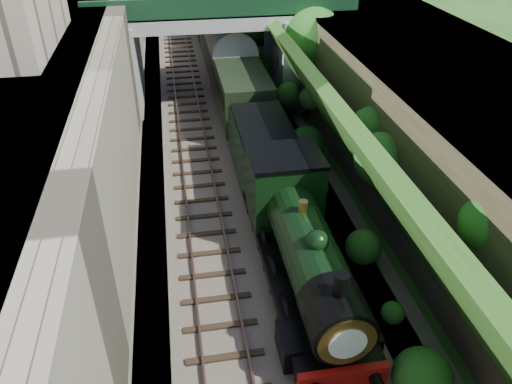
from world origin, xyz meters
TOP-DOWN VIEW (x-y plane):
  - trackbed at (0.00, 20.00)m, footprint 10.00×90.00m
  - retaining_wall at (-5.50, 20.00)m, footprint 1.00×90.00m
  - street_plateau_left at (-9.00, 20.00)m, footprint 6.00×90.00m
  - street_plateau_right at (9.50, 20.00)m, footprint 8.00×90.00m
  - embankment_slope at (4.91, 19.32)m, footprint 4.75×90.00m
  - track_left at (-2.00, 20.00)m, footprint 2.50×90.00m
  - track_right at (1.20, 20.00)m, footprint 2.50×90.00m
  - road_bridge at (0.94, 24.00)m, footprint 16.00×6.40m
  - tree at (5.91, 20.74)m, footprint 3.60×3.80m
  - locomotive at (1.20, 5.05)m, footprint 3.10×10.22m
  - tender at (1.20, 12.41)m, footprint 2.70×6.00m
  - coach_front at (1.20, 25.01)m, footprint 2.90×18.00m
  - coach_middle at (1.20, 43.81)m, footprint 2.90×18.00m

SIDE VIEW (x-z plane):
  - trackbed at x=0.00m, z-range 0.00..0.20m
  - track_left at x=-2.00m, z-range 0.15..0.35m
  - track_right at x=1.20m, z-range 0.15..0.35m
  - tender at x=1.20m, z-range 0.09..3.14m
  - locomotive at x=1.20m, z-range -0.02..3.81m
  - coach_front at x=1.20m, z-range 0.20..3.90m
  - coach_middle at x=1.20m, z-range 0.20..3.90m
  - embankment_slope at x=4.91m, z-range -0.70..5.93m
  - street_plateau_right at x=9.50m, z-range 0.00..6.25m
  - retaining_wall at x=-5.50m, z-range 0.00..7.00m
  - street_plateau_left at x=-9.00m, z-range 0.00..7.00m
  - road_bridge at x=0.94m, z-range 0.45..7.70m
  - tree at x=5.91m, z-range 1.35..7.95m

